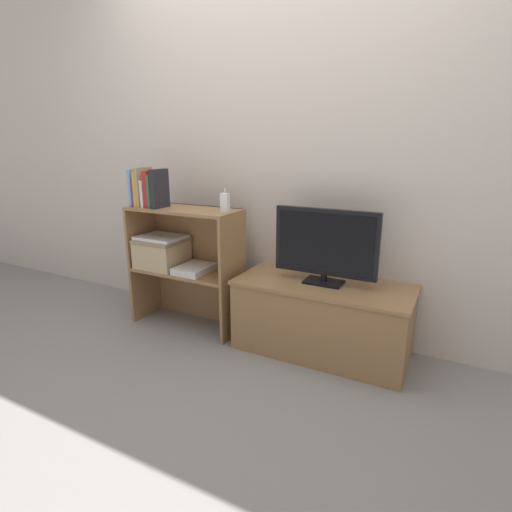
{
  "coord_description": "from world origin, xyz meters",
  "views": [
    {
      "loc": [
        1.09,
        -1.92,
        1.23
      ],
      "look_at": [
        0.0,
        0.16,
        0.57
      ],
      "focal_mm": 28.0,
      "sensor_mm": 36.0,
      "label": 1
    }
  ],
  "objects_px": {
    "book_skyblue": "(136,188)",
    "book_crimson": "(152,189)",
    "tv_stand": "(322,318)",
    "book_tan": "(144,187)",
    "book_mustard": "(142,189)",
    "book_plum": "(140,193)",
    "storage_basket_left": "(162,251)",
    "baby_monitor": "(225,202)",
    "tv": "(325,245)",
    "book_ivory": "(148,193)",
    "book_charcoal": "(159,189)",
    "book_forest": "(156,191)",
    "magazine_stack": "(195,269)",
    "laptop": "(161,237)"
  },
  "relations": [
    {
      "from": "book_charcoal",
      "to": "book_forest",
      "type": "bearing_deg",
      "value": 180.0
    },
    {
      "from": "tv_stand",
      "to": "book_tan",
      "type": "distance_m",
      "value": 1.43
    },
    {
      "from": "magazine_stack",
      "to": "storage_basket_left",
      "type": "bearing_deg",
      "value": -179.95
    },
    {
      "from": "book_mustard",
      "to": "book_charcoal",
      "type": "relative_size",
      "value": 0.94
    },
    {
      "from": "book_plum",
      "to": "book_forest",
      "type": "height_order",
      "value": "book_forest"
    },
    {
      "from": "baby_monitor",
      "to": "storage_basket_left",
      "type": "height_order",
      "value": "baby_monitor"
    },
    {
      "from": "book_mustard",
      "to": "book_forest",
      "type": "bearing_deg",
      "value": 0.0
    },
    {
      "from": "book_plum",
      "to": "storage_basket_left",
      "type": "distance_m",
      "value": 0.42
    },
    {
      "from": "tv",
      "to": "book_ivory",
      "type": "xyz_separation_m",
      "value": [
        -1.19,
        -0.12,
        0.24
      ]
    },
    {
      "from": "book_plum",
      "to": "tv_stand",
      "type": "bearing_deg",
      "value": 5.62
    },
    {
      "from": "book_crimson",
      "to": "tv",
      "type": "bearing_deg",
      "value": 6.06
    },
    {
      "from": "laptop",
      "to": "magazine_stack",
      "type": "relative_size",
      "value": 1.14
    },
    {
      "from": "tv_stand",
      "to": "book_mustard",
      "type": "bearing_deg",
      "value": -174.28
    },
    {
      "from": "book_skyblue",
      "to": "baby_monitor",
      "type": "relative_size",
      "value": 1.69
    },
    {
      "from": "baby_monitor",
      "to": "storage_basket_left",
      "type": "bearing_deg",
      "value": -178.32
    },
    {
      "from": "book_plum",
      "to": "book_tan",
      "type": "bearing_deg",
      "value": 0.0
    },
    {
      "from": "tv_stand",
      "to": "tv",
      "type": "distance_m",
      "value": 0.45
    },
    {
      "from": "storage_basket_left",
      "to": "book_plum",
      "type": "bearing_deg",
      "value": -161.54
    },
    {
      "from": "book_charcoal",
      "to": "baby_monitor",
      "type": "relative_size",
      "value": 1.73
    },
    {
      "from": "tv",
      "to": "book_ivory",
      "type": "height_order",
      "value": "book_ivory"
    },
    {
      "from": "book_forest",
      "to": "magazine_stack",
      "type": "relative_size",
      "value": 0.81
    },
    {
      "from": "book_charcoal",
      "to": "storage_basket_left",
      "type": "distance_m",
      "value": 0.44
    },
    {
      "from": "magazine_stack",
      "to": "book_crimson",
      "type": "bearing_deg",
      "value": -171.8
    },
    {
      "from": "book_mustard",
      "to": "book_crimson",
      "type": "xyz_separation_m",
      "value": [
        0.08,
        0.0,
        0.0
      ]
    },
    {
      "from": "book_tan",
      "to": "book_charcoal",
      "type": "relative_size",
      "value": 1.03
    },
    {
      "from": "book_crimson",
      "to": "book_charcoal",
      "type": "xyz_separation_m",
      "value": [
        0.07,
        -0.0,
        0.01
      ]
    },
    {
      "from": "book_mustard",
      "to": "book_tan",
      "type": "xyz_separation_m",
      "value": [
        0.02,
        0.0,
        0.01
      ]
    },
    {
      "from": "baby_monitor",
      "to": "book_tan",
      "type": "bearing_deg",
      "value": -174.53
    },
    {
      "from": "tv",
      "to": "book_plum",
      "type": "relative_size",
      "value": 3.42
    },
    {
      "from": "book_plum",
      "to": "book_tan",
      "type": "distance_m",
      "value": 0.06
    },
    {
      "from": "book_tan",
      "to": "book_plum",
      "type": "bearing_deg",
      "value": 180.0
    },
    {
      "from": "tv_stand",
      "to": "book_tan",
      "type": "height_order",
      "value": "book_tan"
    },
    {
      "from": "book_ivory",
      "to": "storage_basket_left",
      "type": "distance_m",
      "value": 0.41
    },
    {
      "from": "book_tan",
      "to": "magazine_stack",
      "type": "xyz_separation_m",
      "value": [
        0.35,
        0.04,
        -0.53
      ]
    },
    {
      "from": "book_charcoal",
      "to": "baby_monitor",
      "type": "bearing_deg",
      "value": 6.98
    },
    {
      "from": "tv",
      "to": "book_ivory",
      "type": "distance_m",
      "value": 1.22
    },
    {
      "from": "book_tan",
      "to": "storage_basket_left",
      "type": "height_order",
      "value": "book_tan"
    },
    {
      "from": "book_plum",
      "to": "book_forest",
      "type": "bearing_deg",
      "value": 0.0
    },
    {
      "from": "tv_stand",
      "to": "book_tan",
      "type": "relative_size",
      "value": 4.01
    },
    {
      "from": "book_crimson",
      "to": "magazine_stack",
      "type": "distance_m",
      "value": 0.6
    },
    {
      "from": "book_crimson",
      "to": "baby_monitor",
      "type": "distance_m",
      "value": 0.54
    },
    {
      "from": "book_skyblue",
      "to": "book_crimson",
      "type": "bearing_deg",
      "value": 0.0
    },
    {
      "from": "storage_basket_left",
      "to": "magazine_stack",
      "type": "xyz_separation_m",
      "value": [
        0.27,
        0.0,
        -0.09
      ]
    },
    {
      "from": "book_ivory",
      "to": "magazine_stack",
      "type": "distance_m",
      "value": 0.59
    },
    {
      "from": "book_charcoal",
      "to": "laptop",
      "type": "distance_m",
      "value": 0.34
    },
    {
      "from": "tv_stand",
      "to": "book_charcoal",
      "type": "relative_size",
      "value": 4.14
    },
    {
      "from": "book_crimson",
      "to": "book_plum",
      "type": "bearing_deg",
      "value": 180.0
    },
    {
      "from": "book_crimson",
      "to": "baby_monitor",
      "type": "height_order",
      "value": "book_crimson"
    },
    {
      "from": "book_skyblue",
      "to": "tv",
      "type": "bearing_deg",
      "value": 5.44
    },
    {
      "from": "tv",
      "to": "book_forest",
      "type": "distance_m",
      "value": 1.16
    }
  ]
}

